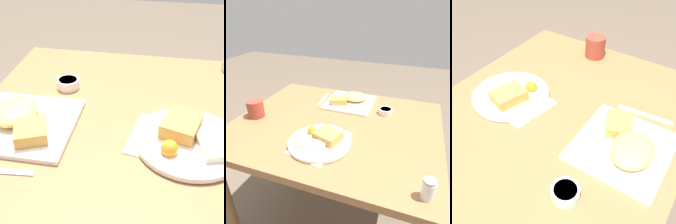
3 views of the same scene
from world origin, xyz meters
The scene contains 5 objects.
dining_table centered at (0.00, 0.00, 0.65)m, with size 1.07×0.88×0.73m.
menu_card centered at (0.00, 0.19, 0.73)m, with size 0.23×0.31×0.00m.
plate_square_near centered at (0.00, -0.26, 0.75)m, with size 0.28×0.28×0.06m.
plate_oval_far centered at (-0.01, 0.20, 0.75)m, with size 0.29×0.29×0.05m.
sauce_ramekin centered at (-0.23, -0.20, 0.75)m, with size 0.08×0.08×0.03m.
Camera 1 is at (0.66, 0.11, 1.28)m, focal length 50.00 mm.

